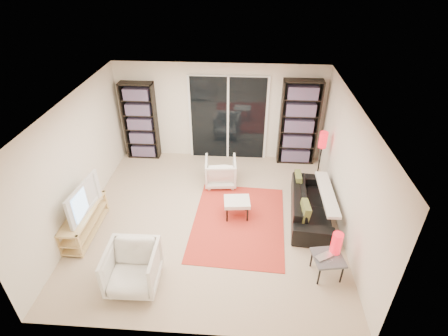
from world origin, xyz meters
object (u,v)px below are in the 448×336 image
at_px(bookshelf_left, 140,121).
at_px(tv_stand, 84,221).
at_px(armchair_back, 221,171).
at_px(armchair_front, 133,268).
at_px(sofa, 311,204).
at_px(ottoman, 237,203).
at_px(side_table, 328,259).
at_px(bookshelf_right, 299,123).
at_px(floor_lamp, 322,146).

distance_m(bookshelf_left, tv_stand, 3.02).
xyz_separation_m(armchair_back, armchair_front, (-1.15, -2.93, 0.05)).
height_order(sofa, ottoman, sofa).
height_order(ottoman, side_table, same).
relative_size(tv_stand, armchair_front, 1.67).
height_order(bookshelf_left, armchair_back, bookshelf_left).
bearing_deg(ottoman, side_table, -42.21).
xyz_separation_m(bookshelf_left, bookshelf_right, (3.85, -0.00, 0.07)).
bearing_deg(side_table, sofa, 91.77).
distance_m(tv_stand, side_table, 4.42).
height_order(tv_stand, sofa, sofa).
distance_m(tv_stand, ottoman, 2.92).
xyz_separation_m(tv_stand, sofa, (4.31, 0.78, 0.02)).
bearing_deg(bookshelf_right, tv_stand, -145.43).
height_order(armchair_back, side_table, armchair_back).
bearing_deg(bookshelf_left, side_table, -42.27).
bearing_deg(sofa, ottoman, 100.25).
bearing_deg(side_table, bookshelf_left, 137.73).
relative_size(bookshelf_right, armchair_front, 2.60).
relative_size(armchair_back, ottoman, 1.30).
bearing_deg(sofa, tv_stand, 105.67).
bearing_deg(bookshelf_left, bookshelf_right, -0.00).
distance_m(bookshelf_right, floor_lamp, 1.06).
relative_size(armchair_front, floor_lamp, 0.62).
bearing_deg(ottoman, tv_stand, -166.94).
height_order(bookshelf_left, ottoman, bookshelf_left).
bearing_deg(bookshelf_left, floor_lamp, -12.99).
relative_size(tv_stand, sofa, 0.71).
relative_size(bookshelf_left, ottoman, 3.61).
bearing_deg(armchair_back, armchair_front, 63.47).
relative_size(bookshelf_right, sofa, 1.10).
distance_m(side_table, floor_lamp, 2.73).
bearing_deg(bookshelf_right, armchair_back, -148.15).
bearing_deg(bookshelf_left, ottoman, -42.31).
bearing_deg(tv_stand, ottoman, 13.06).
relative_size(bookshelf_left, tv_stand, 1.45).
relative_size(armchair_front, ottoman, 1.50).
bearing_deg(tv_stand, sofa, 10.32).
bearing_deg(side_table, armchair_front, -172.32).
height_order(bookshelf_right, armchair_back, bookshelf_right).
bearing_deg(side_table, armchair_back, 127.49).
distance_m(tv_stand, floor_lamp, 5.05).
relative_size(armchair_back, armchair_front, 0.87).
xyz_separation_m(armchair_front, floor_lamp, (3.33, 3.06, 0.62)).
distance_m(bookshelf_right, armchair_front, 5.05).
height_order(bookshelf_right, ottoman, bookshelf_right).
height_order(bookshelf_left, armchair_front, bookshelf_left).
bearing_deg(bookshelf_left, armchair_front, -77.35).
xyz_separation_m(bookshelf_left, tv_stand, (-0.37, -2.91, -0.71)).
xyz_separation_m(sofa, ottoman, (-1.47, -0.13, 0.06)).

